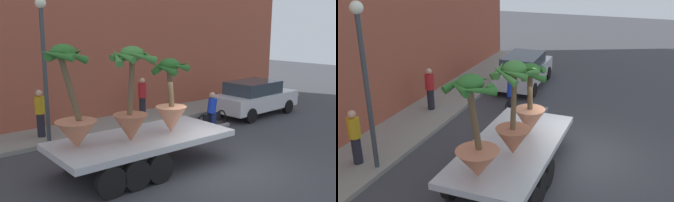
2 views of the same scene
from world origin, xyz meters
TOP-DOWN VIEW (x-y plane):
  - ground_plane at (0.00, 0.00)m, footprint 60.00×60.00m
  - sidewalk at (0.00, 6.10)m, footprint 24.00×2.20m
  - building_facade at (0.00, 7.80)m, footprint 24.00×1.20m
  - flatbed_trailer at (-2.05, 1.46)m, footprint 6.25×2.47m
  - potted_palm_rear at (-2.27, 1.27)m, footprint 1.29×1.38m
  - potted_palm_middle at (-0.92, 1.24)m, footprint 1.18×1.20m
  - potted_palm_front at (-3.77, 1.68)m, footprint 1.48×1.36m
  - cyclist at (2.78, 3.14)m, footprint 1.84×0.38m
  - parked_car at (6.12, 3.68)m, footprint 4.37×1.96m
  - pedestrian_near_gate at (-3.03, 5.97)m, footprint 0.36×0.36m
  - pedestrian_far_left at (1.56, 6.15)m, footprint 0.36×0.36m
  - street_lamp at (-3.03, 5.30)m, footprint 0.36×0.36m

SIDE VIEW (x-z plane):
  - ground_plane at x=0.00m, z-range 0.00..0.00m
  - sidewalk at x=0.00m, z-range 0.00..0.15m
  - cyclist at x=2.78m, z-range -0.10..1.44m
  - flatbed_trailer at x=-2.05m, z-range 0.26..1.24m
  - parked_car at x=6.12m, z-range 0.04..1.62m
  - pedestrian_near_gate at x=-3.03m, z-range 0.19..1.90m
  - pedestrian_far_left at x=1.56m, z-range 0.19..1.90m
  - potted_palm_middle at x=-0.92m, z-range 0.76..2.96m
  - potted_palm_front at x=-3.77m, z-range 0.57..3.25m
  - potted_palm_rear at x=-2.27m, z-range 0.77..3.36m
  - street_lamp at x=-3.03m, z-range 0.82..5.65m
  - building_facade at x=0.00m, z-range 0.00..7.72m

